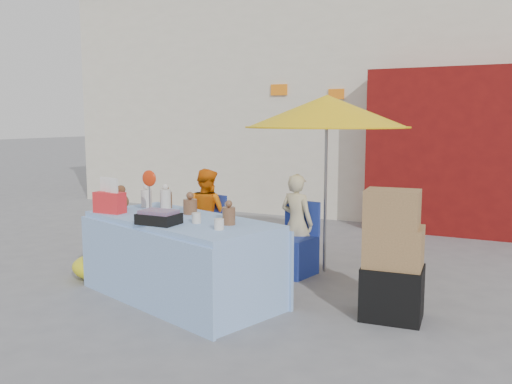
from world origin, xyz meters
The scene contains 10 objects.
ground centered at (0.00, 0.00, 0.00)m, with size 80.00×80.00×0.00m, color slate.
backdrop centered at (0.52, 7.52, 3.10)m, with size 14.00×8.00×7.80m.
market_table centered at (-0.15, -0.34, 0.42)m, with size 2.36×1.63×1.30m.
chair_left centered at (-0.70, 0.96, 0.26)m, with size 0.57×0.56×0.85m.
chair_right centered at (0.55, 0.96, 0.26)m, with size 0.57×0.56×0.85m.
vendor_orange centered at (-0.71, 1.09, 0.59)m, with size 0.58×0.45×1.19m, color orange.
vendor_beige centered at (0.54, 1.09, 0.59)m, with size 0.43×0.28×1.17m, color beige.
umbrella centered at (0.84, 1.24, 1.89)m, with size 1.90×1.90×2.09m.
box_stack centered at (1.91, 0.02, 0.55)m, with size 0.57×0.48×1.19m.
tarp_bundle centered at (-1.34, -0.23, 0.15)m, with size 0.65×0.52×0.29m, color yellow.
Camera 1 is at (2.91, -4.79, 1.81)m, focal length 38.00 mm.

